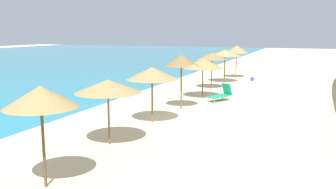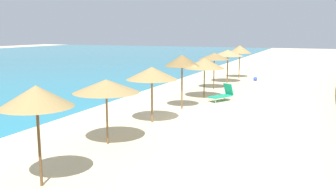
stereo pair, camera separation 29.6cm
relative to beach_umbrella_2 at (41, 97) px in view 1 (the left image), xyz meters
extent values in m
plane|color=beige|center=(9.66, -2.02, -2.49)|extent=(160.00, 160.00, 0.00)
cylinder|color=brown|center=(0.00, 0.00, -1.31)|extent=(0.08, 0.08, 2.35)
cone|color=#9E7F4C|center=(0.00, 0.00, 0.01)|extent=(1.96, 1.96, 0.58)
cylinder|color=brown|center=(3.95, 0.35, -1.43)|extent=(0.07, 0.07, 2.12)
cone|color=#9E7F4C|center=(3.95, 0.35, -0.28)|extent=(2.45, 2.45, 0.49)
cylinder|color=brown|center=(7.62, 0.22, -1.41)|extent=(0.09, 0.09, 2.16)
cone|color=#9E7F4C|center=(7.62, 0.22, -0.19)|extent=(2.37, 2.37, 0.58)
cylinder|color=brown|center=(10.99, 0.00, -1.25)|extent=(0.09, 0.09, 2.49)
cone|color=olive|center=(10.99, 0.00, 0.16)|extent=(1.92, 1.92, 0.62)
cylinder|color=brown|center=(14.62, -0.15, -1.47)|extent=(0.07, 0.07, 2.03)
cone|color=#9E7F4C|center=(14.62, -0.15, -0.28)|extent=(2.54, 2.54, 0.65)
cylinder|color=brown|center=(18.49, 0.29, -1.33)|extent=(0.07, 0.07, 2.31)
cone|color=olive|center=(18.49, 0.29, -0.08)|extent=(2.24, 2.24, 0.48)
cylinder|color=brown|center=(22.15, 0.16, -1.32)|extent=(0.09, 0.09, 2.35)
cone|color=tan|center=(22.15, 0.16, -0.04)|extent=(2.58, 2.58, 0.51)
cylinder|color=brown|center=(25.62, -0.09, -1.29)|extent=(0.08, 0.08, 2.40)
cone|color=#9E7F4C|center=(25.62, -0.09, 0.11)|extent=(2.09, 2.09, 0.69)
cube|color=#199972|center=(13.88, -1.39, -2.18)|extent=(1.65, 1.29, 0.07)
cube|color=#199972|center=(14.52, -1.74, -1.81)|extent=(0.57, 0.70, 0.72)
cylinder|color=silver|center=(13.44, -0.84, -2.35)|extent=(0.04, 0.04, 0.28)
cylinder|color=silver|center=(13.18, -1.31, -2.35)|extent=(0.04, 0.04, 0.28)
cylinder|color=silver|center=(14.58, -1.47, -2.35)|extent=(0.04, 0.04, 0.28)
cylinder|color=silver|center=(14.32, -1.94, -2.35)|extent=(0.04, 0.04, 0.28)
sphere|color=blue|center=(24.20, -1.80, -2.32)|extent=(0.35, 0.35, 0.35)
camera|label=1|loc=(-7.50, -6.56, 1.69)|focal=39.06mm
camera|label=2|loc=(-7.39, -6.84, 1.69)|focal=39.06mm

